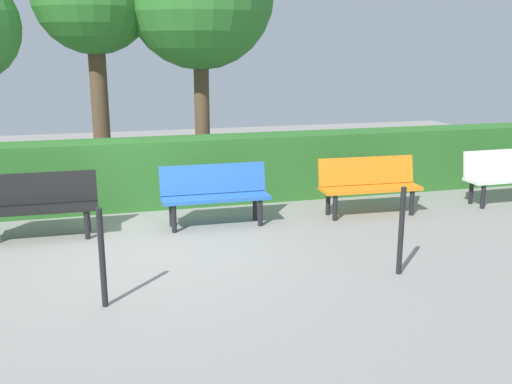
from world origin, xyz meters
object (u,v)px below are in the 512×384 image
Objects in this scene: bench_orange at (369,183)px; bench_blue at (215,192)px; bench_white at (508,173)px; bench_black at (37,203)px.

bench_blue is (2.36, -0.06, -0.00)m from bench_orange.
bench_orange is (2.50, 0.03, -0.00)m from bench_white.
bench_orange and bench_black have the same top height.
bench_white is 1.02× the size of bench_blue.
bench_orange is at bearing -0.26° from bench_white.
bench_blue is 0.98× the size of bench_black.
bench_black is (4.74, -0.11, 0.00)m from bench_orange.
bench_blue is 2.38m from bench_black.
bench_black is (7.25, -0.08, 0.00)m from bench_white.
bench_white is 7.25m from bench_black.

